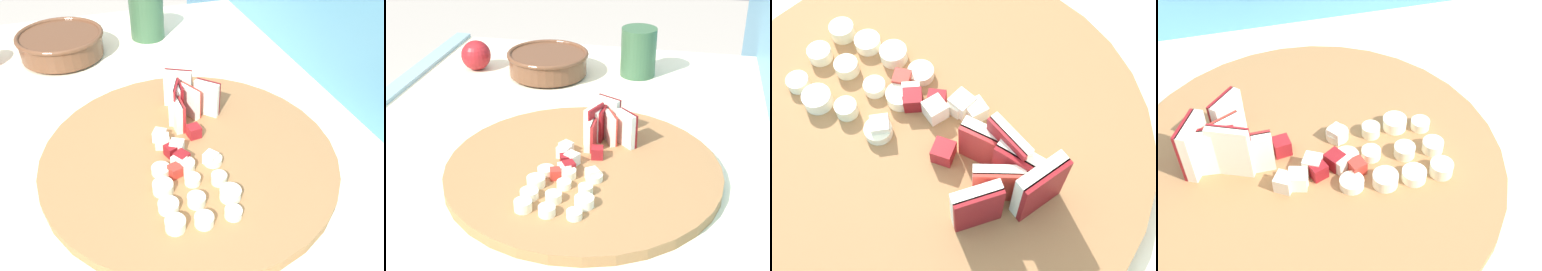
% 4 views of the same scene
% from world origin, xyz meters
% --- Properties ---
extents(ground, '(10.00, 10.00, 0.00)m').
position_xyz_m(ground, '(0.00, 0.00, 0.00)').
color(ground, '#B2ADA3').
extents(tiled_countertop, '(1.55, 0.81, 0.92)m').
position_xyz_m(tiled_countertop, '(0.00, -0.00, 0.46)').
color(tiled_countertop, beige).
rests_on(tiled_countertop, ground).
extents(cutting_board, '(0.45, 0.45, 0.02)m').
position_xyz_m(cutting_board, '(-0.13, 0.09, 0.92)').
color(cutting_board, olive).
rests_on(cutting_board, tiled_countertop).
extents(apple_wedge_fan, '(0.10, 0.09, 0.07)m').
position_xyz_m(apple_wedge_fan, '(-0.23, 0.11, 0.96)').
color(apple_wedge_fan, maroon).
rests_on(apple_wedge_fan, cutting_board).
extents(apple_dice_pile, '(0.11, 0.08, 0.02)m').
position_xyz_m(apple_dice_pile, '(-0.13, 0.07, 0.94)').
color(apple_dice_pile, maroon).
rests_on(apple_dice_pile, cutting_board).
extents(banana_slice_rows, '(0.13, 0.11, 0.02)m').
position_xyz_m(banana_slice_rows, '(-0.04, 0.07, 0.93)').
color(banana_slice_rows, '#F4EAC6').
rests_on(banana_slice_rows, cutting_board).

